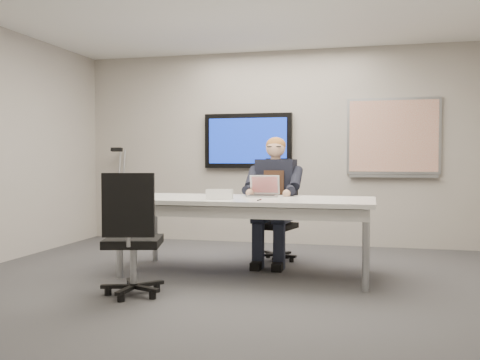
% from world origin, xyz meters
% --- Properties ---
extents(floor, '(6.00, 6.00, 0.02)m').
position_xyz_m(floor, '(0.00, 0.00, 0.00)').
color(floor, '#343336').
rests_on(floor, ground).
extents(wall_back, '(6.00, 0.02, 2.80)m').
position_xyz_m(wall_back, '(0.00, 3.00, 1.40)').
color(wall_back, '#A8A298').
rests_on(wall_back, ground).
extents(wall_front, '(6.00, 0.02, 2.80)m').
position_xyz_m(wall_front, '(0.00, -3.00, 1.40)').
color(wall_front, '#A8A298').
rests_on(wall_front, ground).
extents(conference_table, '(2.66, 1.11, 0.82)m').
position_xyz_m(conference_table, '(-0.02, 0.81, 0.73)').
color(conference_table, silver).
rests_on(conference_table, ground).
extents(tv_display, '(1.30, 0.09, 0.80)m').
position_xyz_m(tv_display, '(-0.50, 2.95, 1.50)').
color(tv_display, black).
rests_on(tv_display, wall_back).
extents(whiteboard, '(1.25, 0.08, 1.10)m').
position_xyz_m(whiteboard, '(1.55, 2.97, 1.53)').
color(whiteboard, '#999DA2').
rests_on(whiteboard, wall_back).
extents(office_chair_far, '(0.56, 0.56, 0.96)m').
position_xyz_m(office_chair_far, '(0.16, 1.71, 0.30)').
color(office_chair_far, black).
rests_on(office_chair_far, ground).
extents(office_chair_near, '(0.65, 0.65, 1.11)m').
position_xyz_m(office_chair_near, '(-0.80, -0.32, 0.35)').
color(office_chair_near, black).
rests_on(office_chair_near, ground).
extents(seated_person, '(0.48, 0.82, 1.50)m').
position_xyz_m(seated_person, '(0.15, 1.45, 0.60)').
color(seated_person, '#202536').
rests_on(seated_person, office_chair_far).
extents(crutch, '(0.31, 0.54, 1.47)m').
position_xyz_m(crutch, '(-2.49, 2.82, 0.72)').
color(crutch, '#9A9CA1').
rests_on(crutch, ground).
extents(laptop, '(0.34, 0.33, 0.23)m').
position_xyz_m(laptop, '(0.11, 1.07, 0.88)').
color(laptop, '#A9A9AB').
rests_on(laptop, conference_table).
extents(name_tent, '(0.28, 0.14, 0.11)m').
position_xyz_m(name_tent, '(-0.24, 0.55, 0.87)').
color(name_tent, white).
rests_on(name_tent, conference_table).
extents(pen, '(0.02, 0.15, 0.01)m').
position_xyz_m(pen, '(0.19, 0.50, 0.83)').
color(pen, black).
rests_on(pen, conference_table).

